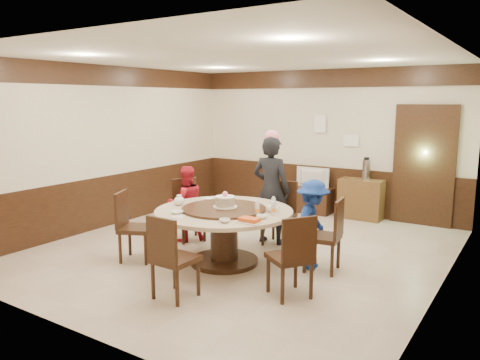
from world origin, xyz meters
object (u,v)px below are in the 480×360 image
Objects in this scene: thermos at (366,170)px; banquet_table at (224,225)px; side_cabinet at (361,199)px; shrimp_platter at (249,221)px; birthday_cake at (225,202)px; person_red at (186,204)px; person_blue at (312,224)px; person_standing at (271,190)px; tv_stand at (311,200)px; television at (311,178)px.

banquet_table is at bearing -103.76° from thermos.
side_cabinet is at bearing 77.40° from banquet_table.
birthday_cake is at bearing 146.62° from shrimp_platter.
thermos is at bearing 179.81° from person_red.
banquet_table is 5.65× the size of birthday_cake.
person_blue is at bearing 21.88° from birthday_cake.
banquet_table is at bearing 106.33° from person_blue.
person_standing is 1.25m from person_blue.
shrimp_platter is at bearing -91.67° from side_cabinet.
person_red reaches higher than birthday_cake.
banquet_table reaches higher than side_cabinet.
thermos is at bearing 87.23° from shrimp_platter.
shrimp_platter is at bearing -76.59° from tv_stand.
person_red reaches higher than banquet_table.
person_standing reaches higher than tv_stand.
person_red is 3.49m from thermos.
person_standing reaches higher than television.
birthday_cake is 1.10× the size of shrimp_platter.
person_blue is 1.21m from birthday_cake.
television reaches higher than shrimp_platter.
person_red is 3.16× the size of thermos.
tv_stand is at bearing -84.70° from person_standing.
birthday_cake is 3.40m from tv_stand.
thermos reaches higher than shrimp_platter.
side_cabinet is 2.11× the size of thermos.
birthday_cake is 0.41× the size of side_cabinet.
side_cabinet is at bearing 180.00° from thermos.
television is (-0.90, 3.78, -0.08)m from shrimp_platter.
person_red is at bearing 72.59° from television.
thermos is (1.08, 0.03, 0.69)m from tv_stand.
person_red is at bearing 152.14° from shrimp_platter.
tv_stand is 1.29m from thermos.
person_red is 1.41× the size of tv_stand.
television is at bearing 0.00° from tv_stand.
banquet_table is 2.73× the size of television.
tv_stand is 1.06× the size of side_cabinet.
birthday_cake is 0.79m from shrimp_platter.
thermos is at bearing 76.24° from banquet_table.
shrimp_platter is 0.38× the size of side_cabinet.
person_standing is at bearing 48.13° from person_blue.
person_red is at bearing 154.23° from banquet_table.
television is at bearing 17.30° from person_blue.
person_standing reaches higher than shrimp_platter.
banquet_table is 1.19m from person_blue.
tv_stand is at bearing -162.91° from person_red.
person_blue is (2.19, -0.05, -0.00)m from person_red.
person_blue is 2.96m from side_cabinet.
thermos is (0.07, 0.00, 0.56)m from side_cabinet.
shrimp_platter is 0.44× the size of television.
person_blue reaches higher than side_cabinet.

